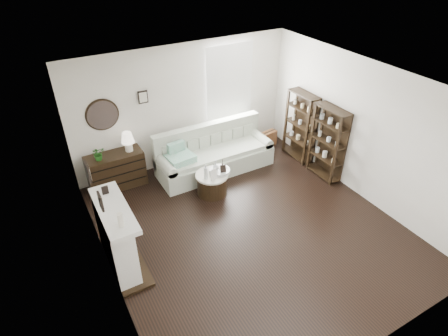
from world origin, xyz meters
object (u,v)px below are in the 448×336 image
drum_table (212,184)px  pedestal_table (220,171)px  sofa (213,155)px  dresser (116,171)px

drum_table → pedestal_table: pedestal_table is taller
sofa → dresser: bearing=169.4°
dresser → pedestal_table: bearing=-34.0°
dresser → pedestal_table: 2.16m
pedestal_table → drum_table: bearing=178.9°
dresser → pedestal_table: dresser is taller
dresser → pedestal_table: size_ratio=2.19×
sofa → drum_table: sofa is taller
dresser → drum_table: 2.02m
drum_table → pedestal_table: bearing=-1.1°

